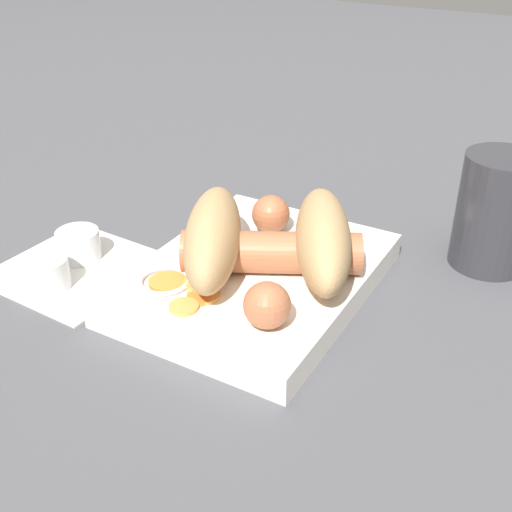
{
  "coord_description": "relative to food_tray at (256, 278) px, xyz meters",
  "views": [
    {
      "loc": [
        0.41,
        0.23,
        0.31
      ],
      "look_at": [
        0.0,
        0.0,
        0.03
      ],
      "focal_mm": 45.0,
      "sensor_mm": 36.0,
      "label": 1
    }
  ],
  "objects": [
    {
      "name": "condiment_cup_far",
      "position": [
        0.09,
        -0.16,
        0.0
      ],
      "size": [
        0.04,
        0.04,
        0.03
      ],
      "color": "silver",
      "rests_on": "ground_plane"
    },
    {
      "name": "drink_glass",
      "position": [
        -0.15,
        0.16,
        0.04
      ],
      "size": [
        0.07,
        0.07,
        0.11
      ],
      "color": "#333338",
      "rests_on": "ground_plane"
    },
    {
      "name": "napkin",
      "position": [
        0.05,
        -0.16,
        -0.01
      ],
      "size": [
        0.14,
        0.14,
        0.0
      ],
      "color": "white",
      "rests_on": "ground_plane"
    },
    {
      "name": "ground_plane",
      "position": [
        0.0,
        0.0,
        -0.01
      ],
      "size": [
        3.0,
        3.0,
        0.0
      ],
      "primitive_type": "plane",
      "color": "#4C4C51"
    },
    {
      "name": "bread_roll",
      "position": [
        0.0,
        0.01,
        0.04
      ],
      "size": [
        0.2,
        0.19,
        0.06
      ],
      "color": "tan",
      "rests_on": "food_tray"
    },
    {
      "name": "condiment_cup_near",
      "position": [
        0.04,
        -0.17,
        0.0
      ],
      "size": [
        0.04,
        0.04,
        0.03
      ],
      "color": "silver",
      "rests_on": "ground_plane"
    },
    {
      "name": "food_tray",
      "position": [
        0.0,
        0.0,
        0.0
      ],
      "size": [
        0.23,
        0.18,
        0.02
      ],
      "color": "silver",
      "rests_on": "ground_plane"
    },
    {
      "name": "pickled_veggies",
      "position": [
        0.06,
        -0.04,
        0.01
      ],
      "size": [
        0.07,
        0.08,
        0.0
      ],
      "color": "#F99E4C",
      "rests_on": "food_tray"
    },
    {
      "name": "sausage",
      "position": [
        0.0,
        0.01,
        0.03
      ],
      "size": [
        0.17,
        0.15,
        0.04
      ],
      "color": "#B26642",
      "rests_on": "food_tray"
    }
  ]
}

